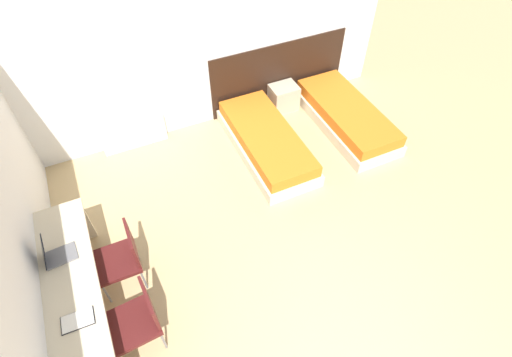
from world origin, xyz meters
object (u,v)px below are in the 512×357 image
(bed_near_door, at_px, (346,116))
(chair_near_laptop, at_px, (121,257))
(nightstand, at_px, (284,97))
(chair_near_notebook, at_px, (138,318))
(bed_near_window, at_px, (266,142))
(laptop, at_px, (55,255))

(bed_near_door, xyz_separation_m, chair_near_laptop, (-3.85, -1.29, 0.29))
(nightstand, relative_size, chair_near_notebook, 0.53)
(bed_near_window, distance_m, chair_near_notebook, 3.18)
(bed_near_window, xyz_separation_m, chair_near_notebook, (-2.41, -2.05, 0.29))
(bed_near_window, distance_m, bed_near_door, 1.44)
(nightstand, xyz_separation_m, laptop, (-3.70, -2.04, 0.59))
(nightstand, height_order, chair_near_notebook, chair_near_notebook)
(nightstand, bearing_deg, bed_near_window, -130.99)
(bed_near_window, height_order, chair_near_laptop, chair_near_laptop)
(chair_near_notebook, bearing_deg, nightstand, 38.99)
(bed_near_door, height_order, chair_near_laptop, chair_near_laptop)
(bed_near_window, relative_size, chair_near_notebook, 2.37)
(chair_near_laptop, bearing_deg, laptop, 172.56)
(bed_near_window, relative_size, chair_near_laptop, 2.37)
(nightstand, height_order, laptop, laptop)
(bed_near_window, height_order, laptop, laptop)
(bed_near_door, xyz_separation_m, laptop, (-4.42, -1.21, 0.62))
(chair_near_laptop, bearing_deg, bed_near_window, 28.52)
(nightstand, distance_m, laptop, 4.27)
(bed_near_door, height_order, chair_near_notebook, chair_near_notebook)
(chair_near_laptop, distance_m, chair_near_notebook, 0.77)
(bed_near_door, bearing_deg, bed_near_window, 180.00)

